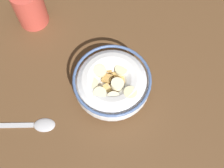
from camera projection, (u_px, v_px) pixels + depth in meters
The scene contains 4 objects.
ground_plane at pixel (112, 91), 62.93cm from camera, with size 128.42×128.42×2.00cm, color brown.
cereal_bowl at pixel (112, 84), 59.17cm from camera, with size 15.58×15.58×5.81cm.
spoon at pixel (34, 125), 58.60cm from camera, with size 12.83×11.15×0.80cm.
coffee_mug at pixel (29, 6), 64.82cm from camera, with size 10.03×6.93×9.64cm.
Camera 1 is at (-14.85, 18.43, 57.33)cm, focal length 46.93 mm.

